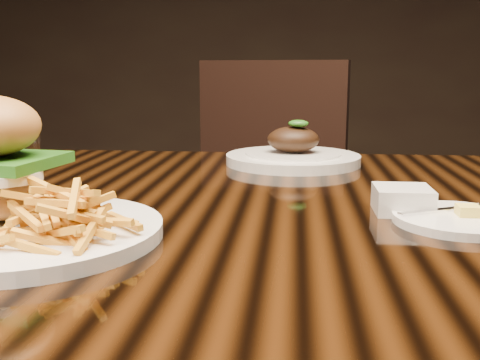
# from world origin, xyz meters

# --- Properties ---
(dining_table) EXTENTS (1.60, 0.90, 0.75)m
(dining_table) POSITION_xyz_m (0.00, 0.00, 0.67)
(dining_table) COLOR black
(dining_table) RESTS_ON ground
(burger_plate) EXTENTS (0.28, 0.28, 0.19)m
(burger_plate) POSITION_xyz_m (-0.22, -0.19, 0.80)
(burger_plate) COLOR silver
(burger_plate) RESTS_ON dining_table
(side_saucer) EXTENTS (0.15, 0.15, 0.02)m
(side_saucer) POSITION_xyz_m (0.26, -0.08, 0.76)
(side_saucer) COLOR silver
(side_saucer) RESTS_ON dining_table
(ramekin) EXTENTS (0.08, 0.08, 0.03)m
(ramekin) POSITION_xyz_m (0.20, -0.04, 0.77)
(ramekin) COLOR silver
(ramekin) RESTS_ON dining_table
(water_tumbler) EXTENTS (0.06, 0.06, 0.09)m
(water_tumbler) POSITION_xyz_m (-0.38, 0.13, 0.79)
(water_tumbler) COLOR white
(water_tumbler) RESTS_ON dining_table
(far_dish) EXTENTS (0.25, 0.25, 0.08)m
(far_dish) POSITION_xyz_m (0.06, 0.31, 0.77)
(far_dish) COLOR silver
(far_dish) RESTS_ON dining_table
(chair_far) EXTENTS (0.55, 0.56, 0.95)m
(chair_far) POSITION_xyz_m (-0.03, 0.89, 0.54)
(chair_far) COLOR black
(chair_far) RESTS_ON ground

